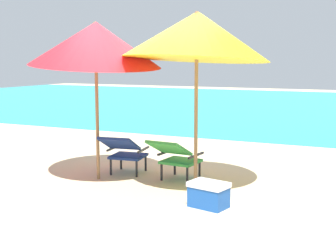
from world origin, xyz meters
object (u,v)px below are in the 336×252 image
Objects in this scene: lounge_chair_right at (175,155)px; cooler_box at (209,194)px; lounge_chair_left at (124,150)px; beach_umbrella_right at (197,36)px; beach_umbrella_left at (96,44)px.

cooler_box is at bearing -47.04° from lounge_chair_right.
beach_umbrella_right is at bearing -9.91° from lounge_chair_left.
lounge_chair_left is at bearing 179.32° from lounge_chair_right.
lounge_chair_right is 1.73× the size of cooler_box.
beach_umbrella_left is 1.04× the size of beach_umbrella_right.
beach_umbrella_right is (1.31, -0.23, 1.75)m from lounge_chair_left.
lounge_chair_left is at bearing 170.09° from beach_umbrella_right.
beach_umbrella_left is (-1.15, -0.34, 1.65)m from lounge_chair_right.
beach_umbrella_left is at bearing 163.49° from cooler_box.
lounge_chair_left is 0.34× the size of beach_umbrella_left.
beach_umbrella_right is (0.41, -0.22, 1.75)m from lounge_chair_right.
lounge_chair_right is 2.04m from beach_umbrella_left.
beach_umbrella_left is 5.30× the size of cooler_box.
cooler_box is (0.88, -0.95, -0.24)m from lounge_chair_right.
lounge_chair_left and lounge_chair_right have the same top height.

